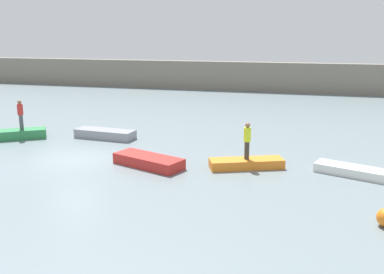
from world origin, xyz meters
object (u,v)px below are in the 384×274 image
at_px(rowboat_red, 148,161).
at_px(rowboat_white, 362,173).
at_px(rowboat_grey, 105,134).
at_px(rowboat_green, 22,134).
at_px(person_hiviz_shirt, 247,139).
at_px(rowboat_orange, 246,163).
at_px(person_red_shirt, 20,113).

distance_m(rowboat_red, rowboat_white, 9.38).
bearing_deg(rowboat_white, rowboat_red, -154.47).
bearing_deg(rowboat_grey, rowboat_green, -159.48).
height_order(rowboat_white, person_hiviz_shirt, person_hiviz_shirt).
xyz_separation_m(rowboat_orange, rowboat_white, (4.93, 0.04, -0.01)).
relative_size(rowboat_grey, person_hiviz_shirt, 2.10).
xyz_separation_m(person_hiviz_shirt, person_red_shirt, (-13.40, 2.11, 0.14)).
relative_size(rowboat_red, rowboat_orange, 1.01).
distance_m(rowboat_orange, person_hiviz_shirt, 1.15).
bearing_deg(person_red_shirt, rowboat_grey, 16.11).
bearing_deg(rowboat_white, person_red_shirt, -166.98).
bearing_deg(person_hiviz_shirt, rowboat_orange, 0.00).
xyz_separation_m(rowboat_grey, rowboat_white, (13.71, -3.41, -0.06)).
xyz_separation_m(rowboat_grey, rowboat_red, (4.39, -4.40, -0.01)).
bearing_deg(rowboat_orange, rowboat_white, -22.08).
height_order(rowboat_green, rowboat_red, rowboat_green).
bearing_deg(person_hiviz_shirt, person_red_shirt, 171.05).
height_order(rowboat_grey, person_hiviz_shirt, person_hiviz_shirt).
bearing_deg(rowboat_green, rowboat_orange, -42.28).
xyz_separation_m(rowboat_grey, person_hiviz_shirt, (8.78, -3.44, 1.10)).
relative_size(rowboat_green, person_hiviz_shirt, 1.55).
relative_size(rowboat_white, person_red_shirt, 2.27).
bearing_deg(person_hiviz_shirt, rowboat_green, 171.05).
bearing_deg(person_red_shirt, person_hiviz_shirt, -8.95).
height_order(rowboat_orange, rowboat_white, rowboat_orange).
bearing_deg(rowboat_orange, person_red_shirt, 148.51).
relative_size(rowboat_green, person_red_shirt, 1.52).
bearing_deg(rowboat_green, rowboat_red, -52.10).
xyz_separation_m(rowboat_green, rowboat_grey, (4.62, 1.33, -0.01)).
bearing_deg(rowboat_red, person_red_shirt, -178.44).
bearing_deg(rowboat_green, rowboat_white, -39.78).
distance_m(rowboat_red, rowboat_orange, 4.50).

